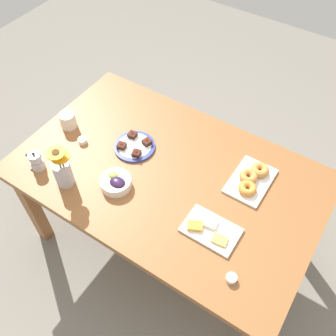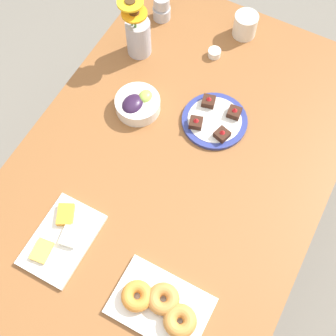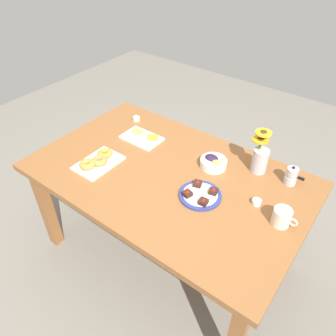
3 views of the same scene
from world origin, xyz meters
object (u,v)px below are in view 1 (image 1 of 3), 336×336
at_px(grape_bowl, 116,182).
at_px(jam_cup_berry, 231,278).
at_px(jam_cup_honey, 82,140).
at_px(moka_pot, 36,162).
at_px(croissant_platter, 251,179).
at_px(coffee_mug, 68,120).
at_px(cheese_platter, 210,230).
at_px(dessert_plate, 135,146).
at_px(dining_table, 168,182).
at_px(flower_vase, 63,172).

xyz_separation_m(grape_bowl, jam_cup_berry, (-0.72, 0.13, -0.01)).
height_order(jam_cup_honey, moka_pot, moka_pot).
bearing_deg(croissant_platter, moka_pot, 28.26).
distance_m(coffee_mug, jam_cup_honey, 0.16).
xyz_separation_m(cheese_platter, dessert_plate, (0.60, -0.23, 0.00)).
height_order(dining_table, flower_vase, flower_vase).
bearing_deg(cheese_platter, dessert_plate, -20.88).
distance_m(jam_cup_berry, moka_pot, 1.14).
distance_m(flower_vase, moka_pot, 0.20).
relative_size(dining_table, grape_bowl, 10.11).
bearing_deg(jam_cup_berry, dining_table, -32.01).
bearing_deg(dining_table, dessert_plate, -10.93).
bearing_deg(dessert_plate, cheese_platter, 159.12).
xyz_separation_m(coffee_mug, flower_vase, (-0.27, 0.31, 0.04)).
distance_m(cheese_platter, jam_cup_berry, 0.25).
relative_size(croissant_platter, jam_cup_honey, 5.83).
bearing_deg(flower_vase, cheese_platter, -168.28).
height_order(coffee_mug, grape_bowl, coffee_mug).
relative_size(croissant_platter, jam_cup_berry, 5.83).
height_order(dining_table, grape_bowl, grape_bowl).
bearing_deg(flower_vase, dining_table, -139.98).
bearing_deg(dessert_plate, dining_table, 169.07).
relative_size(cheese_platter, moka_pot, 2.18).
height_order(flower_vase, moka_pot, flower_vase).
relative_size(jam_cup_honey, moka_pot, 0.40).
bearing_deg(jam_cup_berry, coffee_mug, -14.54).
distance_m(dining_table, moka_pot, 0.70).
relative_size(croissant_platter, flower_vase, 1.07).
bearing_deg(jam_cup_honey, moka_pot, 74.02).
bearing_deg(moka_pot, grape_bowl, -162.77).
relative_size(jam_cup_honey, flower_vase, 0.18).
distance_m(coffee_mug, croissant_platter, 1.08).
xyz_separation_m(coffee_mug, croissant_platter, (-1.06, -0.21, -0.03)).
height_order(cheese_platter, flower_vase, flower_vase).
distance_m(croissant_platter, jam_cup_honey, 0.95).
distance_m(coffee_mug, moka_pot, 0.33).
xyz_separation_m(jam_cup_honey, jam_cup_berry, (-1.06, 0.26, 0.00)).
distance_m(dining_table, jam_cup_honey, 0.53).
bearing_deg(coffee_mug, dining_table, -177.89).
bearing_deg(grape_bowl, coffee_mug, -20.93).
relative_size(coffee_mug, jam_cup_berry, 2.60).
bearing_deg(jam_cup_berry, moka_pot, 0.27).
bearing_deg(coffee_mug, cheese_platter, 171.26).
bearing_deg(cheese_platter, coffee_mug, -8.74).
bearing_deg(cheese_platter, croissant_platter, -95.84).
distance_m(jam_cup_berry, flower_vase, 0.95).
distance_m(croissant_platter, jam_cup_berry, 0.55).
relative_size(grape_bowl, dessert_plate, 0.69).
distance_m(dining_table, cheese_platter, 0.41).
xyz_separation_m(cheese_platter, jam_cup_berry, (-0.19, 0.16, 0.00)).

